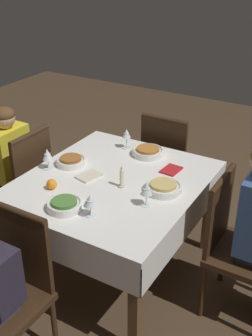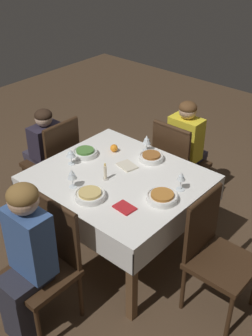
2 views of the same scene
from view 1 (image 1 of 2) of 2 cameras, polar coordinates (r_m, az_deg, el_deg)
ground_plane at (r=3.16m, az=-1.59°, el=-13.32°), size 8.00×8.00×0.00m
dining_table at (r=2.77m, az=-1.76°, el=-3.14°), size 1.25×1.11×0.74m
chair_north at (r=2.66m, az=14.61°, el=-9.60°), size 0.42×0.43×0.92m
chair_south at (r=3.30m, az=-13.81°, el=-1.59°), size 0.42×0.43×0.92m
chair_east at (r=2.37m, az=-15.62°, el=-15.14°), size 0.43×0.42×0.92m
chair_west at (r=3.53m, az=5.82°, el=1.19°), size 0.43×0.42×0.92m
person_child_yellow at (r=3.37m, az=-16.02°, el=0.36°), size 0.30×0.33×1.07m
bowl_north at (r=2.60m, az=5.08°, el=-2.62°), size 0.23×0.23×0.06m
wine_glass_north at (r=2.41m, az=2.80°, el=-2.89°), size 0.07×0.07×0.15m
bowl_south at (r=2.93m, az=-7.48°, el=0.96°), size 0.21×0.21×0.06m
wine_glass_south at (r=2.87m, az=-10.60°, el=1.74°), size 0.07×0.07×0.15m
bowl_east at (r=2.45m, az=-8.35°, el=-4.93°), size 0.21×0.21×0.06m
wine_glass_east at (r=2.33m, az=-4.88°, el=-4.46°), size 0.08×0.08×0.14m
bowl_west at (r=3.05m, az=2.98°, el=2.25°), size 0.23×0.23×0.06m
wine_glass_west at (r=3.12m, az=0.08°, el=4.57°), size 0.07×0.07×0.15m
candle_centerpiece at (r=2.62m, az=-0.59°, el=-1.52°), size 0.04×0.04×0.15m
orange_fruit at (r=2.65m, az=-10.04°, el=-2.18°), size 0.07×0.07×0.07m
napkin_red_folded at (r=2.85m, az=6.14°, el=-0.26°), size 0.15×0.12×0.01m
napkin_spare_side at (r=2.77m, az=-5.04°, el=-1.08°), size 0.18×0.15×0.01m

